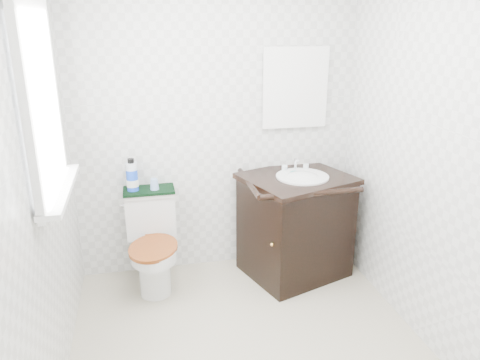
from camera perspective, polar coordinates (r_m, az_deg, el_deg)
name	(u,v)px	position (r m, az deg, el deg)	size (l,w,h in m)	color
floor	(253,355)	(3.07, 1.55, -20.50)	(2.40, 2.40, 0.00)	#A59F84
wall_back	(216,123)	(3.62, -2.89, 7.00)	(2.40, 2.40, 0.00)	silver
wall_front	(354,291)	(1.46, 13.74, -12.99)	(2.40, 2.40, 0.00)	silver
wall_left	(34,184)	(2.47, -23.78, -0.49)	(2.40, 2.40, 0.00)	silver
wall_right	(438,157)	(2.95, 23.03, 2.62)	(2.40, 2.40, 0.00)	silver
window	(40,103)	(2.62, -23.19, 8.60)	(0.02, 0.70, 0.90)	white
mirror	(295,88)	(3.71, 6.74, 11.09)	(0.50, 0.02, 0.60)	silver
toilet	(153,246)	(3.66, -10.58, -7.87)	(0.43, 0.64, 0.72)	silver
vanity	(296,223)	(3.73, 6.79, -5.19)	(0.93, 0.86, 0.92)	black
trash_bin	(271,249)	(3.93, 3.84, -8.36)	(0.23, 0.19, 0.29)	white
towel	(149,190)	(3.60, -11.05, -1.22)	(0.38, 0.22, 0.02)	black
mouthwash_bottle	(132,176)	(3.56, -13.03, 0.48)	(0.09, 0.09, 0.25)	blue
cup	(154,184)	(3.57, -10.40, -0.49)	(0.07, 0.07, 0.08)	#7D9BCD
soap_bar	(294,172)	(3.66, 6.65, 1.02)	(0.07, 0.05, 0.02)	#177072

